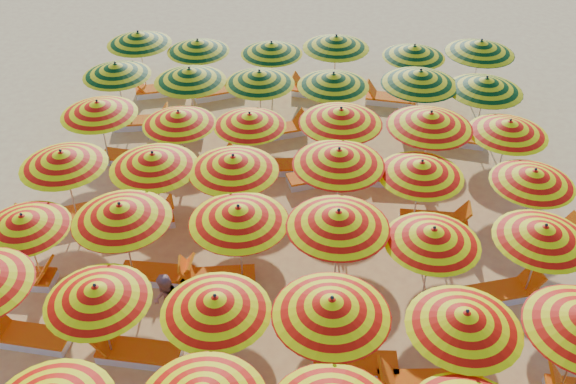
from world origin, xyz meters
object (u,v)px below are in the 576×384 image
(lounger_28, at_px, (143,122))
(umbrella_27, at_px, (339,157))
(umbrella_39, at_px, (333,80))
(umbrella_43, at_px, (198,46))
(lounger_10, at_px, (28,337))
(umbrella_42, at_px, (139,38))
(lounger_25, at_px, (270,167))
(umbrella_32, at_px, (250,120))
(umbrella_47, at_px, (481,47))
(umbrella_26, at_px, (233,163))
(umbrella_35, at_px, (509,127))
(umbrella_22, at_px, (433,236))
(lounger_11, at_px, (137,352))
(umbrella_34, at_px, (430,120))
(umbrella_14, at_px, (215,304))
(lounger_30, at_px, (280,131))
(umbrella_15, at_px, (332,307))
(umbrella_25, at_px, (153,160))
(lounger_21, at_px, (435,221))
(lounger_34, at_px, (218,92))
(umbrella_37, at_px, (190,75))
(umbrella_20, at_px, (239,214))
(umbrella_41, at_px, (486,84))
(umbrella_46, at_px, (414,51))
(umbrella_36, at_px, (116,69))
(lounger_29, at_px, (178,131))
(lounger_19, at_px, (53,219))
(beachgoer_b, at_px, (166,302))
(lounger_26, at_px, (319,177))
(umbrella_13, at_px, (97,294))
(lounger_16, at_px, (159,275))
(lounger_31, at_px, (429,135))
(lounger_20, at_px, (142,221))
(lounger_33, at_px, (160,90))
(lounger_27, at_px, (402,178))
(beachgoer_a, at_px, (228,308))
(umbrella_45, at_px, (336,42))
(lounger_24, at_px, (207,166))
(umbrella_29, at_px, (534,177))
(umbrella_16, at_px, (465,320))
(lounger_32, at_px, (454,138))
(lounger_22, at_px, (543,235))
(umbrella_30, at_px, (98,108))
(umbrella_18, at_px, (23,222))
(lounger_13, at_px, (419,384))
(umbrella_28, at_px, (421,169))
(umbrella_21, at_px, (338,219))
(umbrella_38, at_px, (259,77))
(umbrella_24, at_px, (62,159))
(umbrella_40, at_px, (420,77))

(lounger_28, bearing_deg, umbrella_27, -44.85)
(umbrella_39, bearing_deg, lounger_28, 177.76)
(umbrella_43, bearing_deg, lounger_10, -99.87)
(umbrella_42, xyz_separation_m, lounger_25, (4.69, -4.42, -1.83))
(umbrella_32, relative_size, umbrella_47, 0.83)
(umbrella_26, distance_m, umbrella_35, 7.26)
(umbrella_22, height_order, lounger_11, umbrella_22)
(umbrella_27, height_order, umbrella_34, umbrella_34)
(umbrella_14, bearing_deg, lounger_30, 86.85)
(umbrella_15, relative_size, umbrella_25, 0.95)
(umbrella_27, distance_m, lounger_21, 3.22)
(lounger_30, distance_m, lounger_34, 3.26)
(umbrella_37, xyz_separation_m, lounger_28, (-1.72, 0.25, -1.85))
(umbrella_20, height_order, lounger_34, umbrella_20)
(umbrella_41, distance_m, lounger_10, 13.60)
(umbrella_46, bearing_deg, umbrella_36, -167.69)
(lounger_28, bearing_deg, umbrella_36, 161.86)
(lounger_29, bearing_deg, umbrella_20, -69.70)
(lounger_19, height_order, beachgoer_b, beachgoer_b)
(lounger_26, bearing_deg, lounger_34, 107.55)
(umbrella_13, height_order, lounger_29, umbrella_13)
(lounger_16, bearing_deg, umbrella_36, 114.16)
(lounger_10, relative_size, lounger_31, 1.01)
(umbrella_42, bearing_deg, umbrella_25, -72.89)
(lounger_20, height_order, lounger_28, same)
(umbrella_35, height_order, umbrella_41, umbrella_41)
(lounger_34, bearing_deg, umbrella_35, 127.94)
(beachgoer_b, bearing_deg, lounger_33, -175.97)
(lounger_27, distance_m, beachgoer_a, 6.91)
(umbrella_45, xyz_separation_m, lounger_24, (-3.57, -4.54, -1.87))
(umbrella_29, relative_size, umbrella_47, 0.94)
(umbrella_16, height_order, lounger_29, umbrella_16)
(lounger_32, bearing_deg, lounger_29, 11.99)
(umbrella_42, xyz_separation_m, lounger_22, (11.75, -6.89, -1.83))
(umbrella_30, bearing_deg, umbrella_35, -1.22)
(umbrella_20, relative_size, lounger_25, 1.55)
(umbrella_18, xyz_separation_m, umbrella_41, (10.95, 6.61, 0.19))
(umbrella_14, xyz_separation_m, lounger_29, (-2.66, 8.68, -1.79))
(lounger_13, bearing_deg, lounger_30, -74.12)
(umbrella_29, bearing_deg, beachgoer_a, -153.03)
(umbrella_28, distance_m, umbrella_42, 10.86)
(umbrella_21, height_order, umbrella_38, umbrella_21)
(umbrella_20, height_order, lounger_13, umbrella_20)
(umbrella_37, bearing_deg, umbrella_27, -43.10)
(umbrella_42, height_order, lounger_13, umbrella_42)
(umbrella_24, height_order, umbrella_37, umbrella_37)
(umbrella_40, relative_size, umbrella_45, 1.10)
(umbrella_27, relative_size, beachgoer_b, 1.97)
(umbrella_32, bearing_deg, lounger_30, 73.90)
(lounger_11, bearing_deg, lounger_24, -88.51)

